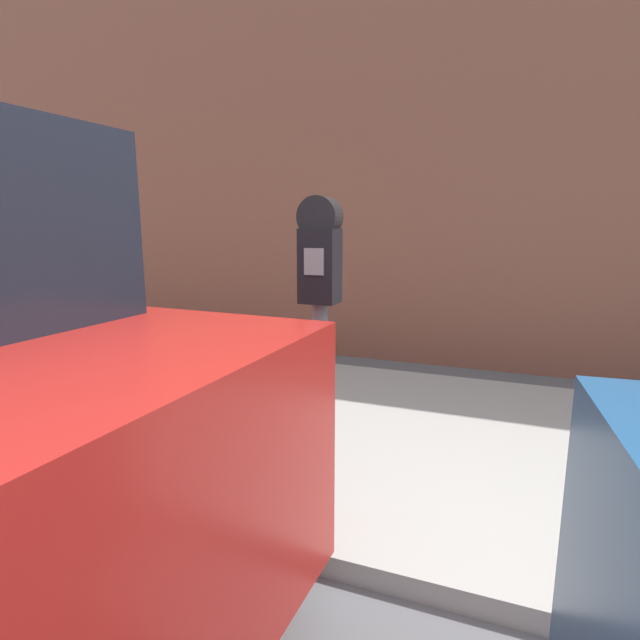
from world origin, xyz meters
name	(u,v)px	position (x,y,z in m)	size (l,w,h in m)	color
sidewalk	(439,444)	(0.00, 2.20, 0.05)	(24.00, 2.80, 0.11)	#ADAAA3
building_facade	(482,131)	(0.00, 4.44, 2.39)	(24.00, 0.30, 4.78)	#935642
parking_meter	(320,303)	(-0.43, 1.13, 1.14)	(0.18, 0.15, 1.51)	slate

